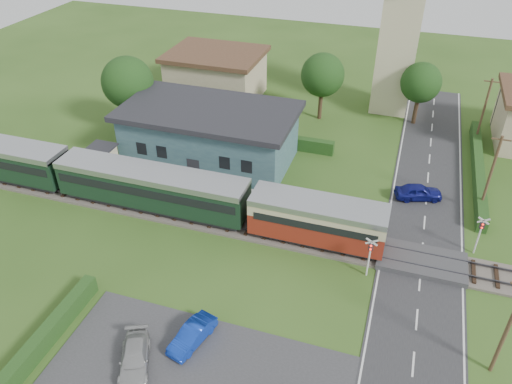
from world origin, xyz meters
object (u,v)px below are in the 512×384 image
(church_tower, at_px, (403,18))
(house_west, at_px, (216,74))
(car_park_silver, at_px, (135,358))
(equipment_hut, at_px, (103,159))
(car_park_blue, at_px, (192,335))
(pedestrian_near, at_px, (267,193))
(crossing_signal_near, at_px, (370,252))
(station_building, at_px, (210,134))
(train, at_px, (117,180))
(crossing_signal_far, at_px, (481,230))
(pedestrian_far, at_px, (121,166))
(car_on_road, at_px, (418,192))

(church_tower, distance_m, house_west, 21.55)
(car_park_silver, bearing_deg, equipment_hut, 102.36)
(church_tower, distance_m, car_park_blue, 39.47)
(car_park_blue, xyz_separation_m, car_park_silver, (-2.44, -2.53, -0.01))
(pedestrian_near, bearing_deg, crossing_signal_near, 155.53)
(crossing_signal_near, distance_m, pedestrian_near, 10.82)
(station_building, distance_m, train, 10.08)
(church_tower, xyz_separation_m, house_west, (-20.00, -3.00, -7.43))
(train, xyz_separation_m, church_tower, (19.52, 26.00, 8.05))
(equipment_hut, distance_m, crossing_signal_far, 31.61)
(pedestrian_far, bearing_deg, car_on_road, -82.80)
(crossing_signal_near, xyz_separation_m, car_park_blue, (-9.14, -9.10, -1.48))
(station_building, bearing_deg, equipment_hut, -144.08)
(car_on_road, xyz_separation_m, pedestrian_far, (-25.46, -5.02, 0.66))
(car_park_blue, bearing_deg, crossing_signal_near, 59.23)
(equipment_hut, xyz_separation_m, car_on_road, (27.24, 5.10, -1.03))
(train, height_order, car_on_road, train)
(crossing_signal_near, relative_size, car_park_blue, 0.92)
(train, distance_m, car_on_road, 25.21)
(equipment_hut, height_order, car_park_blue, equipment_hut)
(station_building, relative_size, pedestrian_far, 8.63)
(station_building, xyz_separation_m, car_park_blue, (7.26, -20.50, -2.03))
(pedestrian_near, bearing_deg, station_building, -28.67)
(crossing_signal_far, bearing_deg, crossing_signal_near, -146.31)
(equipment_hut, height_order, crossing_signal_near, crossing_signal_near)
(church_tower, relative_size, car_park_blue, 4.95)
(equipment_hut, bearing_deg, crossing_signal_near, -12.94)
(equipment_hut, height_order, train, train)
(car_park_blue, bearing_deg, car_on_road, 73.19)
(car_on_road, xyz_separation_m, pedestrian_near, (-11.89, -4.86, 0.48))
(car_on_road, height_order, pedestrian_near, pedestrian_near)
(church_tower, bearing_deg, equipment_hut, -135.25)
(equipment_hut, xyz_separation_m, train, (3.48, -3.20, 0.43))
(station_building, xyz_separation_m, car_on_road, (19.24, -0.70, -1.98))
(station_building, distance_m, car_park_silver, 23.62)
(train, bearing_deg, car_on_road, 19.25)
(station_building, relative_size, pedestrian_near, 10.78)
(station_building, xyz_separation_m, train, (-4.52, -8.99, -0.52))
(crossing_signal_near, bearing_deg, car_park_silver, -134.86)
(house_west, bearing_deg, car_on_road, -31.24)
(train, distance_m, car_park_blue, 16.54)
(station_building, bearing_deg, house_west, 109.65)
(equipment_hut, bearing_deg, pedestrian_near, 0.90)
(station_building, xyz_separation_m, crossing_signal_far, (23.60, -6.60, -0.55))
(crossing_signal_near, height_order, car_park_silver, crossing_signal_near)
(equipment_hut, height_order, car_on_road, equipment_hut)
(church_tower, xyz_separation_m, crossing_signal_near, (1.40, -28.41, -8.08))
(car_on_road, bearing_deg, car_park_silver, 129.70)
(equipment_hut, height_order, pedestrian_far, equipment_hut)
(crossing_signal_near, relative_size, pedestrian_near, 2.21)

